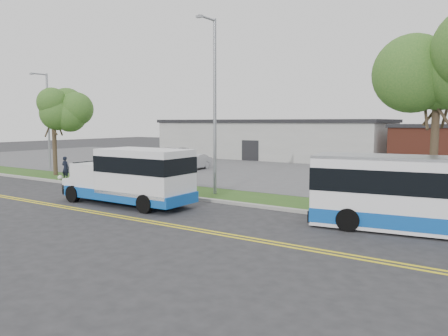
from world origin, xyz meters
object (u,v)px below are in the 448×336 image
Objects in this scene: streetlight_near at (214,101)px; parked_car_a at (193,162)px; tree_east at (438,70)px; tree_west at (53,108)px; parked_car_b at (164,155)px; streetlight_far at (47,117)px; shuttle_bus at (134,175)px; pedestrian at (65,168)px.

parked_car_a is at bearing 133.24° from streetlight_near.
tree_east is at bearing -29.45° from parked_car_a.
streetlight_near is at bearing -1.80° from tree_west.
streetlight_far is at bearing -85.60° from parked_car_b.
pedestrian is at bearing 159.73° from shuttle_bus.
shuttle_bus is at bearing -109.86° from streetlight_near.
tree_east reaches higher than parked_car_a.
tree_east is 0.88× the size of streetlight_near.
shuttle_bus is 22.53m from parked_car_b.
pedestrian is at bearing -177.26° from tree_east.
tree_east is at bearing 173.54° from pedestrian.
streetlight_far is at bearing -35.90° from pedestrian.
pedestrian is (2.99, -1.30, -4.21)m from tree_west.
streetlight_near is 1.29× the size of shuttle_bus.
streetlight_far reaches higher than tree_west.
tree_west is at bearing -32.71° from pedestrian.
parked_car_a is (-6.94, 13.63, -0.75)m from shuttle_bus.
parked_car_a is at bearing 116.28° from shuttle_bus.
parked_car_b is (-3.48, 14.05, -0.11)m from pedestrian.
streetlight_near reaches higher than streetlight_far.
tree_east is at bearing -0.44° from tree_west.
parked_car_b reaches higher than parked_car_a.
tree_west is 15.01m from streetlight_near.
tree_east is 23.64m from pedestrian.
pedestrian is 0.33× the size of parked_car_b.
tree_east is 26.02m from tree_west.
pedestrian is 0.41× the size of parked_car_a.
streetlight_far reaches higher than parked_car_a.
streetlight_far is (-19.00, 2.69, -0.76)m from streetlight_near.
tree_east reaches higher than shuttle_bus.
streetlight_near is at bearing -178.58° from tree_east.
streetlight_near is at bearing 174.74° from pedestrian.
streetlight_near reaches higher than pedestrian.
streetlight_near is at bearing -17.67° from parked_car_b.
tree_west is at bearing 178.20° from streetlight_near.
shuttle_bus is at bearing -159.23° from tree_east.
pedestrian is (6.99, -3.52, -3.57)m from streetlight_far.
parked_car_a is (3.44, 9.94, -0.16)m from pedestrian.
streetlight_far is at bearing 171.95° from streetlight_near.
streetlight_far is 1.09× the size of shuttle_bus.
tree_west reaches higher than parked_car_a.
parked_car_a is at bearing -7.89° from parked_car_b.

